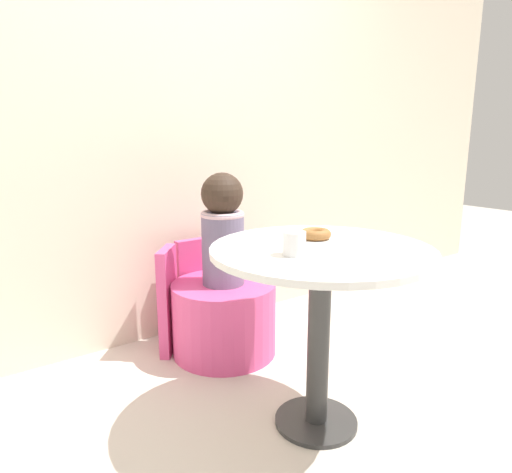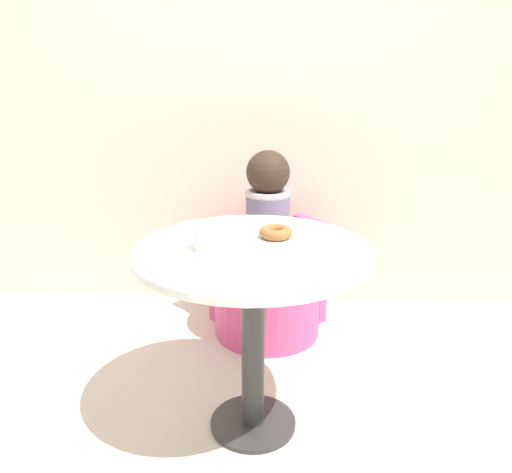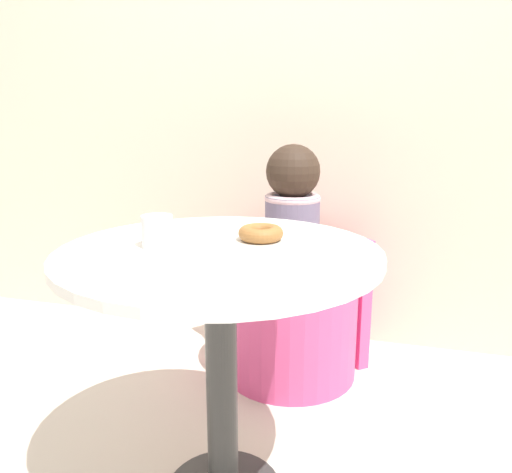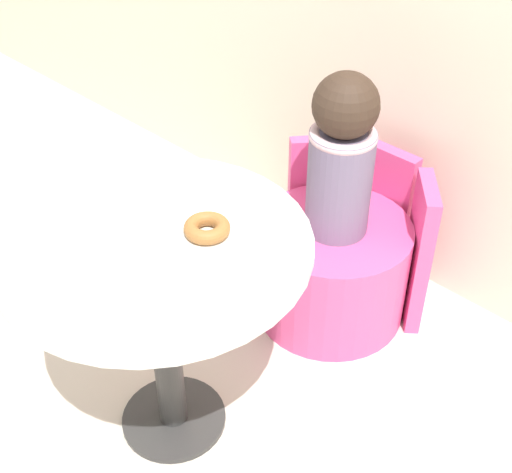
# 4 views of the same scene
# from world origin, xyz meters

# --- Properties ---
(back_wall) EXTENTS (6.00, 0.06, 2.40)m
(back_wall) POSITION_xyz_m (0.00, 1.13, 1.20)
(back_wall) COLOR beige
(back_wall) RESTS_ON ground_plane
(round_table) EXTENTS (0.82, 0.82, 0.72)m
(round_table) POSITION_xyz_m (0.03, -0.03, 0.58)
(round_table) COLOR #333333
(round_table) RESTS_ON ground_plane
(tub_chair) EXTENTS (0.54, 0.54, 0.38)m
(tub_chair) POSITION_xyz_m (0.07, 0.71, 0.19)
(tub_chair) COLOR #E54C8C
(tub_chair) RESTS_ON ground_plane
(booth_backrest) EXTENTS (0.63, 0.23, 0.56)m
(booth_backrest) POSITION_xyz_m (0.07, 0.93, 0.28)
(booth_backrest) COLOR #E54C8C
(booth_backrest) RESTS_ON ground_plane
(child_figure) EXTENTS (0.22, 0.22, 0.56)m
(child_figure) POSITION_xyz_m (0.07, 0.71, 0.66)
(child_figure) COLOR slate
(child_figure) RESTS_ON tub_chair
(donut) EXTENTS (0.12, 0.12, 0.04)m
(donut) POSITION_xyz_m (0.11, 0.09, 0.74)
(donut) COLOR #9E6633
(donut) RESTS_ON round_table
(cup) EXTENTS (0.08, 0.08, 0.08)m
(cup) POSITION_xyz_m (-0.12, -0.05, 0.76)
(cup) COLOR white
(cup) RESTS_ON round_table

